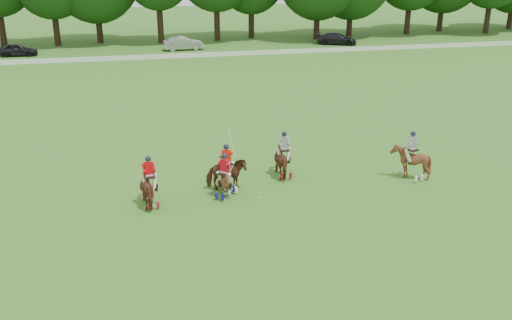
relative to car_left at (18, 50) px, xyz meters
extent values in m
plane|color=#2E681D|center=(14.92, -42.50, -0.65)|extent=(180.00, 180.00, 0.00)
cylinder|color=black|center=(-2.52, 6.42, 1.84)|extent=(0.70, 0.70, 4.98)
cylinder|color=black|center=(3.29, 5.99, 1.67)|extent=(0.70, 0.70, 4.64)
cylinder|color=black|center=(7.93, 7.02, 1.50)|extent=(0.70, 0.70, 4.31)
cylinder|color=black|center=(14.88, 5.50, 1.97)|extent=(0.70, 0.70, 5.24)
cylinder|color=black|center=(21.54, 5.74, 1.94)|extent=(0.70, 0.70, 5.19)
cylinder|color=black|center=(25.98, 7.12, 1.59)|extent=(0.70, 0.70, 4.48)
cylinder|color=black|center=(33.45, 4.32, 1.45)|extent=(0.70, 0.70, 4.21)
cylinder|color=black|center=(38.17, 5.67, 1.38)|extent=(0.70, 0.70, 4.07)
cylinder|color=black|center=(46.08, 5.88, 1.74)|extent=(0.70, 0.70, 4.79)
cylinder|color=black|center=(51.51, 7.42, 1.57)|extent=(0.70, 0.70, 4.44)
cylinder|color=black|center=(56.33, 4.24, 1.78)|extent=(0.70, 0.70, 4.86)
cylinder|color=black|center=(61.77, 7.23, 1.30)|extent=(0.70, 0.70, 3.90)
cube|color=white|center=(14.92, -4.50, -0.43)|extent=(120.00, 0.10, 0.44)
imported|color=black|center=(0.00, 0.00, 0.00)|extent=(3.89, 1.67, 1.31)
imported|color=#9E9DA2|center=(16.98, 0.00, 0.06)|extent=(4.40, 1.78, 1.42)
imported|color=black|center=(34.51, 0.00, 0.00)|extent=(4.88, 3.47, 1.31)
imported|color=#4B2114|center=(11.84, -39.17, 0.14)|extent=(1.16, 1.99, 1.58)
cube|color=black|center=(11.84, -39.17, 0.72)|extent=(0.53, 0.63, 0.08)
cylinder|color=tan|center=(11.54, -39.22, 0.64)|extent=(0.07, 0.21, 1.29)
imported|color=#4B2114|center=(15.37, -38.35, 0.14)|extent=(1.89, 1.74, 1.58)
cube|color=black|center=(15.37, -38.35, 0.72)|extent=(0.58, 0.66, 0.08)
cylinder|color=tan|center=(15.66, -38.26, 1.64)|extent=(0.25, 0.75, 1.08)
imported|color=#4B2114|center=(15.18, -39.02, 0.02)|extent=(1.62, 1.64, 1.36)
cube|color=black|center=(15.18, -39.02, 0.52)|extent=(0.69, 0.71, 0.08)
cylinder|color=tan|center=(15.41, -39.21, 0.44)|extent=(0.16, 0.18, 1.29)
imported|color=#4B2114|center=(18.44, -37.12, 0.15)|extent=(0.92, 1.92, 1.60)
cube|color=black|center=(18.44, -37.12, 0.74)|extent=(0.46, 0.57, 0.08)
cylinder|color=tan|center=(18.14, -37.13, 0.66)|extent=(0.04, 0.21, 1.29)
imported|color=#4B2114|center=(24.41, -38.73, 0.21)|extent=(1.87, 1.97, 1.73)
cube|color=black|center=(24.41, -38.73, 0.85)|extent=(0.61, 0.68, 0.08)
cylinder|color=tan|center=(24.13, -38.84, 0.77)|extent=(0.10, 0.21, 1.29)
sphere|color=white|center=(16.68, -39.51, -0.61)|extent=(0.09, 0.09, 0.09)
camera|label=1|loc=(11.55, -62.54, 10.16)|focal=40.00mm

